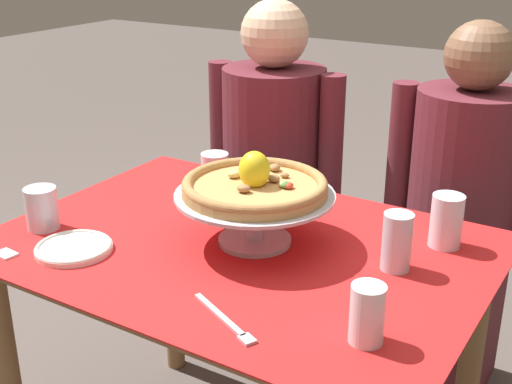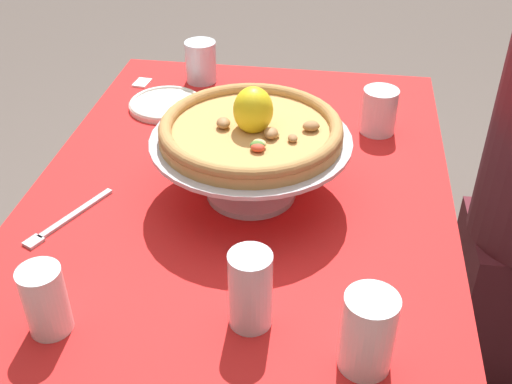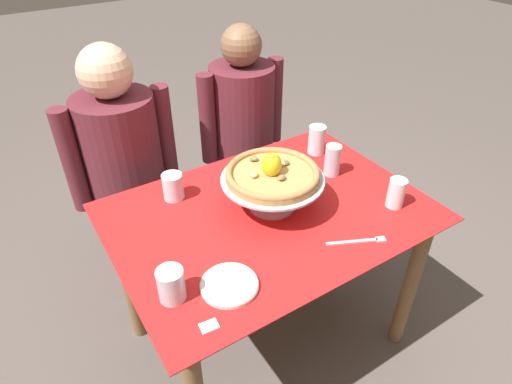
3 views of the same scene
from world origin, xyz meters
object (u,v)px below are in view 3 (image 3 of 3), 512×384
object	(u,v)px
water_glass_front_right	(396,195)
water_glass_front_left	(171,286)
side_plate	(229,284)
sugar_packet	(209,326)
dinner_fork	(360,241)
pizza_stand	(272,186)
water_glass_side_right	(332,162)
water_glass_back_left	(173,188)
pizza	(272,173)
water_glass_back_right	(317,141)
diner_left	(127,179)
diner_right	(243,144)

from	to	relation	value
water_glass_front_right	water_glass_front_left	xyz separation A→B (m)	(-0.87, 0.03, -0.00)
side_plate	sugar_packet	xyz separation A→B (m)	(-0.12, -0.10, -0.01)
dinner_fork	pizza_stand	bearing A→B (deg)	113.14
water_glass_front_left	sugar_packet	size ratio (longest dim) A/B	2.09
water_glass_side_right	water_glass_back_left	bearing A→B (deg)	162.56
pizza	sugar_packet	world-z (taller)	pizza
water_glass_back_right	dinner_fork	distance (m)	0.59
water_glass_front_left	water_glass_back_left	world-z (taller)	water_glass_front_left
diner_left	pizza_stand	bearing A→B (deg)	-62.80
water_glass_front_right	sugar_packet	xyz separation A→B (m)	(-0.83, -0.11, -0.05)
dinner_fork	sugar_packet	distance (m)	0.58
water_glass_back_right	diner_left	xyz separation A→B (m)	(-0.73, 0.45, -0.19)
diner_left	water_glass_side_right	bearing A→B (deg)	-42.75
water_glass_front_right	dinner_fork	size ratio (longest dim) A/B	0.59
dinner_fork	diner_left	xyz separation A→B (m)	(-0.48, 0.99, -0.14)
water_glass_back_right	side_plate	xyz separation A→B (m)	(-0.71, -0.48, -0.05)
pizza	sugar_packet	xyz separation A→B (m)	(-0.44, -0.35, -0.14)
water_glass_front_right	dinner_fork	xyz separation A→B (m)	(-0.25, -0.08, -0.05)
sugar_packet	diner_right	xyz separation A→B (m)	(0.74, 1.05, -0.16)
side_plate	sugar_packet	bearing A→B (deg)	-140.84
sugar_packet	diner_right	distance (m)	1.30
side_plate	diner_right	bearing A→B (deg)	57.12
water_glass_back_right	dinner_fork	bearing A→B (deg)	-114.49
pizza_stand	water_glass_side_right	xyz separation A→B (m)	(0.33, 0.05, -0.03)
water_glass_back_left	water_glass_back_right	size ratio (longest dim) A/B	0.81
sugar_packet	water_glass_side_right	bearing A→B (deg)	27.64
water_glass_back_right	sugar_packet	world-z (taller)	water_glass_back_right
water_glass_back_left	side_plate	world-z (taller)	water_glass_back_left
water_glass_back_left	sugar_packet	xyz separation A→B (m)	(-0.16, -0.59, -0.04)
water_glass_back_left	side_plate	bearing A→B (deg)	-94.90
water_glass_back_left	diner_left	size ratio (longest dim) A/B	0.08
side_plate	diner_right	distance (m)	1.15
water_glass_front_right	water_glass_side_right	xyz separation A→B (m)	(-0.06, 0.29, 0.01)
sugar_packet	diner_left	bearing A→B (deg)	84.53
pizza	dinner_fork	world-z (taller)	pizza
water_glass_front_right	water_glass_side_right	bearing A→B (deg)	101.02
water_glass_back_right	dinner_fork	world-z (taller)	water_glass_back_right
pizza	water_glass_back_left	xyz separation A→B (m)	(-0.28, 0.24, -0.10)
pizza	water_glass_front_left	xyz separation A→B (m)	(-0.48, -0.21, -0.10)
water_glass_back_left	diner_right	xyz separation A→B (m)	(0.58, 0.46, -0.21)
pizza_stand	pizza	distance (m)	0.06
pizza	water_glass_back_left	size ratio (longest dim) A/B	3.28
water_glass_side_right	diner_right	size ratio (longest dim) A/B	0.11
dinner_fork	sugar_packet	size ratio (longest dim) A/B	3.83
water_glass_back_left	dinner_fork	bearing A→B (deg)	-53.22
pizza_stand	water_glass_front_left	distance (m)	0.53
pizza	dinner_fork	bearing A→B (deg)	-66.90
water_glass_side_right	sugar_packet	world-z (taller)	water_glass_side_right
water_glass_back_left	diner_left	xyz separation A→B (m)	(-0.06, 0.43, -0.18)
pizza	side_plate	xyz separation A→B (m)	(-0.33, -0.26, -0.14)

